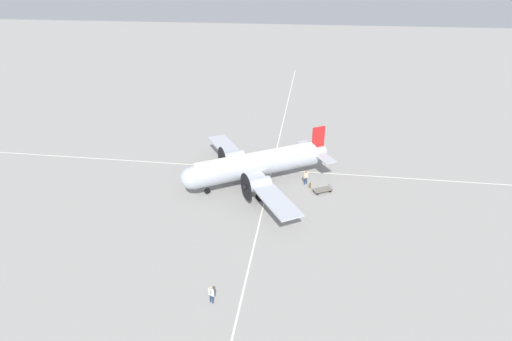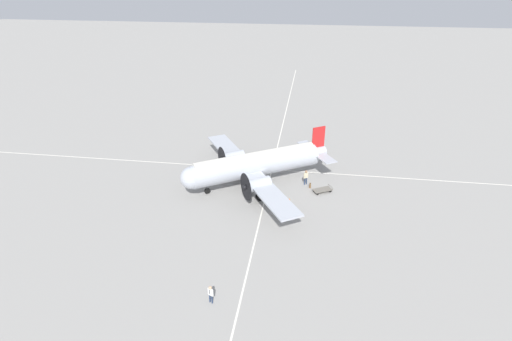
% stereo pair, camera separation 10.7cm
% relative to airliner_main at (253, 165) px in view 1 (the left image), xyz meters
% --- Properties ---
extents(ground_plane, '(300.00, 300.00, 0.00)m').
position_rel_airliner_main_xyz_m(ground_plane, '(-0.23, 0.37, -2.57)').
color(ground_plane, gray).
extents(apron_line_eastwest, '(120.00, 0.16, 0.01)m').
position_rel_airliner_main_xyz_m(apron_line_eastwest, '(-0.23, 1.88, -2.56)').
color(apron_line_eastwest, silver).
rests_on(apron_line_eastwest, ground_plane).
extents(apron_line_northsouth, '(0.16, 120.00, 0.01)m').
position_rel_airliner_main_xyz_m(apron_line_northsouth, '(-4.07, 0.37, -2.56)').
color(apron_line_northsouth, silver).
rests_on(apron_line_northsouth, ground_plane).
extents(airliner_main, '(20.33, 17.47, 5.92)m').
position_rel_airliner_main_xyz_m(airliner_main, '(0.00, 0.00, 0.00)').
color(airliner_main, '#ADB2BC').
rests_on(airliner_main, ground_plane).
extents(crew_foreground, '(0.33, 0.51, 1.63)m').
position_rel_airliner_main_xyz_m(crew_foreground, '(19.22, -0.33, -1.57)').
color(crew_foreground, navy).
rests_on(crew_foreground, ground_plane).
extents(passenger_boarding, '(0.41, 0.54, 1.85)m').
position_rel_airliner_main_xyz_m(passenger_boarding, '(-0.81, 6.27, -1.43)').
color(passenger_boarding, navy).
rests_on(passenger_boarding, ground_plane).
extents(suitcase_near_door, '(0.42, 0.20, 0.57)m').
position_rel_airliner_main_xyz_m(suitcase_near_door, '(-0.10, 6.84, -2.30)').
color(suitcase_near_door, brown).
rests_on(suitcase_near_door, ground_plane).
extents(baggage_cart, '(2.01, 2.44, 0.56)m').
position_rel_airliner_main_xyz_m(baggage_cart, '(0.72, 8.28, -2.29)').
color(baggage_cart, '#6B665B').
rests_on(baggage_cart, ground_plane).
extents(traffic_cone, '(0.43, 0.43, 0.56)m').
position_rel_airliner_main_xyz_m(traffic_cone, '(3.62, 4.64, -2.30)').
color(traffic_cone, orange).
rests_on(traffic_cone, ground_plane).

